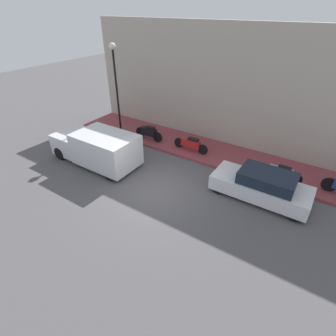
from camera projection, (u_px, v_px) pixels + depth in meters
The scene contains 9 objects.
ground_plane at pixel (155, 190), 12.02m from camera, with size 60.00×60.00×0.00m, color #514F51.
sidewalk at pixel (201, 149), 15.25m from camera, with size 2.82×16.88×0.15m.
building_facade at pixel (218, 87), 14.64m from camera, with size 0.30×16.88×6.59m.
parked_car at pixel (262, 186), 11.24m from camera, with size 1.65×4.12×1.33m.
delivery_van at pixel (96, 147), 13.70m from camera, with size 2.06×4.87×1.77m.
scooter_silver at pixel (280, 173), 12.20m from camera, with size 0.30×1.99×0.79m.
motorcycle_red at pixel (191, 144), 14.71m from camera, with size 0.30×2.11×0.80m.
motorcycle_black at pixel (149, 132), 15.93m from camera, with size 0.30×1.93×0.87m.
streetlamp at pixel (115, 76), 14.97m from camera, with size 0.37×0.37×5.34m.
Camera 1 is at (-7.73, -5.76, 7.28)m, focal length 28.00 mm.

